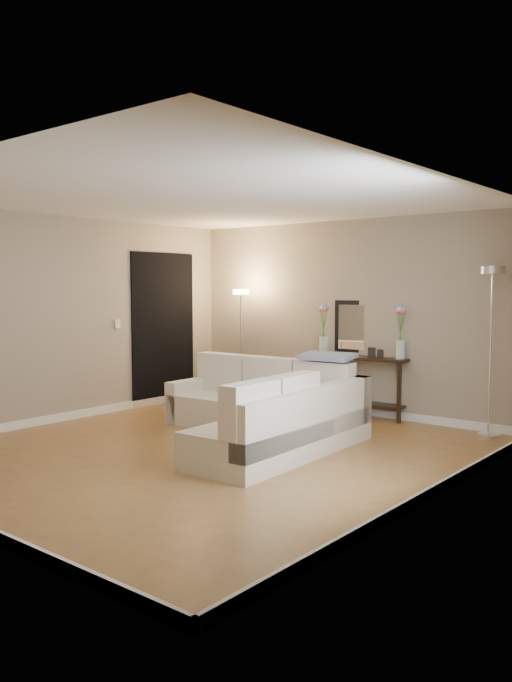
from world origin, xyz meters
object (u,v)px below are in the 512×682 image
Objects in this scene: floor_lamp_lit at (241,323)px; floor_lamp_unlit at (492,317)px; console_table at (355,382)px; sectional_sofa at (267,412)px.

floor_lamp_lit is 0.86× the size of floor_lamp_unlit.
floor_lamp_lit is (-1.79, -0.21, 0.73)m from console_table.
floor_lamp_unlit is at bearing 42.49° from sectional_sofa.
floor_lamp_unlit is at bearing -3.64° from console_table.
floor_lamp_unlit reaches higher than console_table.
console_table is 0.79× the size of floor_lamp_lit.
console_table is at bearing 176.36° from floor_lamp_unlit.
console_table is at bearing 6.84° from floor_lamp_lit.
floor_lamp_unlit reaches higher than sectional_sofa.
floor_lamp_unlit is (3.62, 0.10, 0.19)m from floor_lamp_lit.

